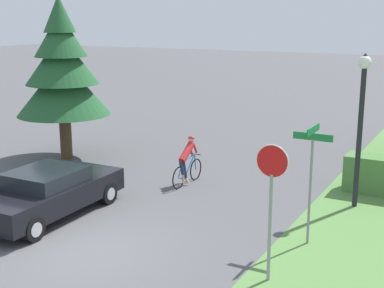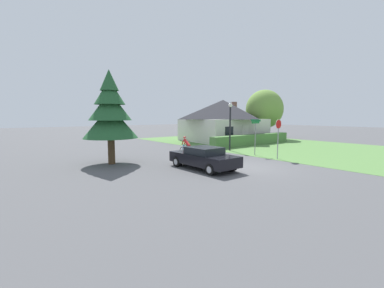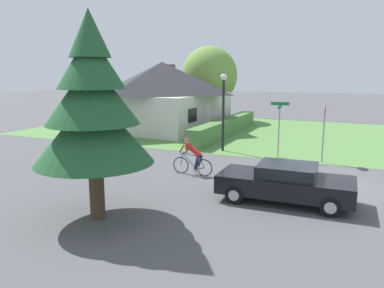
{
  "view_description": "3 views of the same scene",
  "coord_description": "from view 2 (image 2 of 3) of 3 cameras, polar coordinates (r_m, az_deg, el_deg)",
  "views": [
    {
      "loc": [
        7.48,
        -8.63,
        5.12
      ],
      "look_at": [
        0.19,
        4.78,
        1.49
      ],
      "focal_mm": 50.0,
      "sensor_mm": 36.0,
      "label": 1
    },
    {
      "loc": [
        -11.71,
        -9.77,
        3.03
      ],
      "look_at": [
        -1.26,
        3.6,
        1.18
      ],
      "focal_mm": 24.0,
      "sensor_mm": 36.0,
      "label": 2
    },
    {
      "loc": [
        -14.24,
        -0.67,
        4.19
      ],
      "look_at": [
        -1.41,
        4.99,
        1.51
      ],
      "focal_mm": 35.0,
      "sensor_mm": 36.0,
      "label": 3
    }
  ],
  "objects": [
    {
      "name": "cottage_house",
      "position": [
        31.79,
        6.88,
        5.39
      ],
      "size": [
        9.71,
        8.95,
        4.99
      ],
      "rotation": [
        0.0,
        0.0,
        -0.08
      ],
      "color": "beige",
      "rests_on": "ground"
    },
    {
      "name": "hedge_row",
      "position": [
        27.62,
        13.28,
        0.92
      ],
      "size": [
        11.28,
        0.9,
        1.11
      ],
      "primitive_type": "cube",
      "color": "#4C7A3D",
      "rests_on": "ground"
    },
    {
      "name": "deciduous_tree_right",
      "position": [
        35.95,
        15.79,
        7.46
      ],
      "size": [
        4.9,
        4.9,
        6.53
      ],
      "color": "#4C3823",
      "rests_on": "ground"
    },
    {
      "name": "street_lamp",
      "position": [
        22.71,
        8.48,
        5.41
      ],
      "size": [
        0.35,
        0.35,
        4.22
      ],
      "color": "black",
      "rests_on": "ground"
    },
    {
      "name": "grass_verge_right",
      "position": [
        27.29,
        21.35,
        -0.57
      ],
      "size": [
        16.0,
        36.0,
        0.01
      ],
      "primitive_type": "cube",
      "color": "#568442",
      "rests_on": "ground"
    },
    {
      "name": "conifer_tall_near",
      "position": [
        16.9,
        -17.74,
        6.78
      ],
      "size": [
        3.37,
        3.37,
        5.9
      ],
      "color": "#4C3823",
      "rests_on": "ground"
    },
    {
      "name": "cyclist",
      "position": [
        19.13,
        -1.18,
        -0.69
      ],
      "size": [
        0.44,
        1.79,
        1.52
      ],
      "rotation": [
        0.0,
        0.0,
        1.55
      ],
      "color": "black",
      "rests_on": "ground"
    },
    {
      "name": "street_name_sign",
      "position": [
        20.41,
        13.91,
        2.92
      ],
      "size": [
        0.9,
        0.9,
        2.78
      ],
      "color": "gray",
      "rests_on": "ground"
    },
    {
      "name": "ground_plane",
      "position": [
        15.55,
        11.97,
        -5.15
      ],
      "size": [
        140.0,
        140.0,
        0.0
      ],
      "primitive_type": "plane",
      "color": "#515154"
    },
    {
      "name": "sedan_left_lane",
      "position": [
        14.78,
        2.62,
        -3.07
      ],
      "size": [
        1.95,
        4.34,
        1.27
      ],
      "rotation": [
        0.0,
        0.0,
        1.59
      ],
      "color": "black",
      "rests_on": "ground"
    },
    {
      "name": "stop_sign",
      "position": [
        19.03,
        18.62,
        2.62
      ],
      "size": [
        0.66,
        0.07,
        2.79
      ],
      "rotation": [
        0.0,
        0.0,
        3.13
      ],
      "color": "gray",
      "rests_on": "ground"
    }
  ]
}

